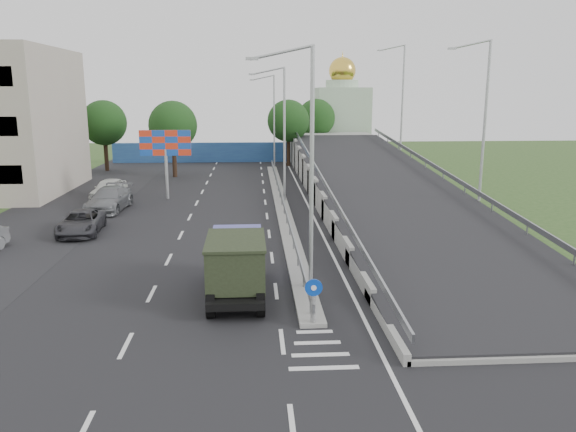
{
  "coord_description": "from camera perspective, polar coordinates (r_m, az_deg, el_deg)",
  "views": [
    {
      "loc": [
        -2.12,
        -16.89,
        8.42
      ],
      "look_at": [
        -0.36,
        11.14,
        2.2
      ],
      "focal_mm": 35.0,
      "sensor_mm": 36.0,
      "label": 1
    }
  ],
  "objects": [
    {
      "name": "sign_bollard",
      "position": [
        20.55,
        2.59,
        -8.58
      ],
      "size": [
        0.64,
        0.23,
        1.67
      ],
      "color": "black",
      "rests_on": "median"
    },
    {
      "name": "lamp_post_mid",
      "position": [
        43.02,
        -0.63,
        9.01
      ],
      "size": [
        2.74,
        0.18,
        10.08
      ],
      "color": "#B2B5B7",
      "rests_on": "median"
    },
    {
      "name": "blue_wall",
      "position": [
        69.29,
        -5.16,
        6.45
      ],
      "size": [
        30.0,
        0.5,
        2.4
      ],
      "primitive_type": "cube",
      "color": "#284B94",
      "rests_on": "ground"
    },
    {
      "name": "median_guardrail",
      "position": [
        41.65,
        -0.62,
        1.88
      ],
      "size": [
        0.09,
        44.0,
        0.71
      ],
      "color": "gray",
      "rests_on": "median"
    },
    {
      "name": "parked_car_c",
      "position": [
        36.2,
        -20.28,
        -0.62
      ],
      "size": [
        2.71,
        5.17,
        1.39
      ],
      "primitive_type": "imported",
      "rotation": [
        0.0,
        0.0,
        0.08
      ],
      "color": "#343439",
      "rests_on": "ground"
    },
    {
      "name": "billboard",
      "position": [
        45.61,
        -12.35,
        6.87
      ],
      "size": [
        4.0,
        0.24,
        5.5
      ],
      "color": "#B2B5B7",
      "rests_on": "ground"
    },
    {
      "name": "dump_truck",
      "position": [
        23.63,
        -5.26,
        -4.66
      ],
      "size": [
        2.4,
        6.05,
        2.66
      ],
      "rotation": [
        0.0,
        0.0,
        0.01
      ],
      "color": "black",
      "rests_on": "ground"
    },
    {
      "name": "parked_car_d",
      "position": [
        42.6,
        -17.7,
        1.64
      ],
      "size": [
        2.72,
        5.91,
        1.67
      ],
      "primitive_type": "imported",
      "rotation": [
        0.0,
        0.0,
        -0.07
      ],
      "color": "slate",
      "rests_on": "ground"
    },
    {
      "name": "tree_left_far",
      "position": [
        63.97,
        -18.19,
        8.97
      ],
      "size": [
        4.8,
        4.8,
        7.6
      ],
      "color": "black",
      "rests_on": "ground"
    },
    {
      "name": "road_surface",
      "position": [
        37.84,
        -4.84,
        -0.41
      ],
      "size": [
        26.0,
        90.0,
        0.04
      ],
      "primitive_type": "cube",
      "color": "black",
      "rests_on": "ground"
    },
    {
      "name": "tree_median_far",
      "position": [
        65.1,
        0.04,
        9.63
      ],
      "size": [
        4.8,
        4.8,
        7.6
      ],
      "color": "black",
      "rests_on": "ground"
    },
    {
      "name": "overpass_ramp",
      "position": [
        42.53,
        9.54,
        3.29
      ],
      "size": [
        10.0,
        50.0,
        3.5
      ],
      "color": "gray",
      "rests_on": "ground"
    },
    {
      "name": "median",
      "position": [
        41.78,
        -0.62,
        1.0
      ],
      "size": [
        1.0,
        44.0,
        0.2
      ],
      "primitive_type": "cube",
      "color": "gray",
      "rests_on": "ground"
    },
    {
      "name": "tree_ramp_far",
      "position": [
        72.42,
        2.89,
        9.9
      ],
      "size": [
        4.8,
        4.8,
        7.6
      ],
      "color": "black",
      "rests_on": "ground"
    },
    {
      "name": "ground",
      "position": [
        18.99,
        3.28,
        -13.85
      ],
      "size": [
        160.0,
        160.0,
        0.0
      ],
      "primitive_type": "plane",
      "color": "#2D4C1E",
      "rests_on": "ground"
    },
    {
      "name": "parking_strip",
      "position": [
        40.3,
        -23.65,
        -0.64
      ],
      "size": [
        8.0,
        90.0,
        0.05
      ],
      "primitive_type": "cube",
      "color": "black",
      "rests_on": "ground"
    },
    {
      "name": "parked_car_e",
      "position": [
        47.45,
        -17.74,
        2.66
      ],
      "size": [
        2.4,
        4.91,
        1.61
      ],
      "primitive_type": "imported",
      "rotation": [
        0.0,
        0.0,
        -0.11
      ],
      "color": "silver",
      "rests_on": "ground"
    },
    {
      "name": "lamp_post_near",
      "position": [
        23.14,
        1.96,
        6.01
      ],
      "size": [
        2.74,
        0.18,
        10.08
      ],
      "color": "#B2B5B7",
      "rests_on": "median"
    },
    {
      "name": "tree_left_mid",
      "position": [
        57.52,
        -11.61,
        9.0
      ],
      "size": [
        4.8,
        4.8,
        7.6
      ],
      "color": "black",
      "rests_on": "ground"
    },
    {
      "name": "lamp_post_far",
      "position": [
        62.98,
        -1.59,
        10.1
      ],
      "size": [
        2.74,
        0.18,
        10.08
      ],
      "color": "#B2B5B7",
      "rests_on": "median"
    },
    {
      "name": "church",
      "position": [
        77.9,
        5.44,
        10.14
      ],
      "size": [
        7.0,
        7.0,
        13.8
      ],
      "color": "#B2CCAD",
      "rests_on": "ground"
    }
  ]
}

